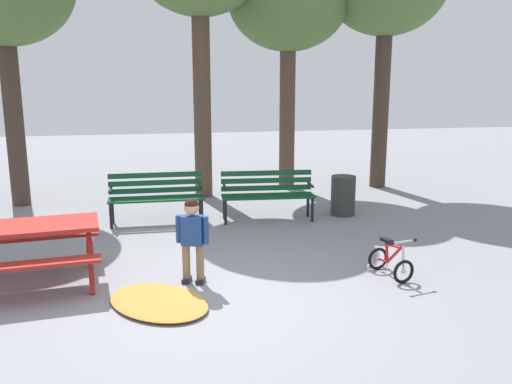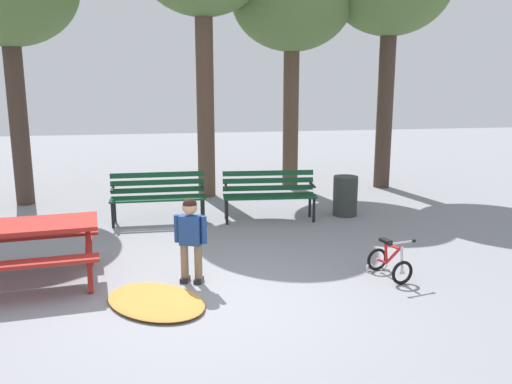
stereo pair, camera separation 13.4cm
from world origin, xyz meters
The scene contains 9 objects.
ground centered at (0.00, 0.00, 0.00)m, with size 36.00×36.00×0.00m, color gray.
picnic_table centered at (-2.10, 0.84, 0.59)m, with size 1.95×1.55×0.79m.
park_bench_far_left centered at (-0.49, 3.49, 0.51)m, with size 1.60×0.46×0.85m.
park_bench_left centered at (1.41, 3.33, 0.51)m, with size 1.63×0.57×0.85m.
child_standing centered at (-0.08, 0.59, 0.63)m, with size 0.39×0.24×1.06m.
kids_bicycle centered at (2.37, 0.35, 0.20)m, with size 0.46×0.61×0.54m.
leaf_pile centered at (-0.51, 0.01, 0.04)m, with size 1.29×0.90×0.07m, color #C68438.
trash_bin centered at (2.83, 3.40, 0.36)m, with size 0.44×0.44×0.71m, color #2D332D.
tree_right centered at (2.43, 6.04, 4.01)m, with size 2.60×2.60×5.17m.
Camera 1 is at (-0.49, -5.69, 2.50)m, focal length 37.98 mm.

